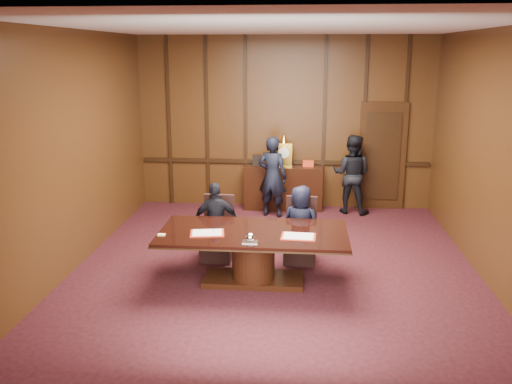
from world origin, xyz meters
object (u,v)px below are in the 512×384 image
sideboard (283,186)px  witness_left (272,177)px  signatory_left (216,222)px  witness_right (352,174)px  signatory_right (301,225)px  conference_table (253,248)px

sideboard → witness_left: (-0.20, -0.54, 0.31)m
witness_left → signatory_left: bearing=90.1°
signatory_left → witness_right: 3.63m
signatory_right → witness_right: (1.00, 2.80, 0.18)m
conference_table → signatory_left: 1.04m
conference_table → witness_left: 3.24m
conference_table → signatory_left: signatory_left is taller
witness_left → witness_right: bearing=-149.6°
signatory_left → signatory_right: bearing=170.5°
conference_table → signatory_right: 1.04m
witness_left → witness_right: 1.61m
conference_table → witness_left: witness_left is taller
sideboard → witness_right: witness_right is taller
conference_table → witness_left: bearing=88.6°
sideboard → conference_table: 3.77m
conference_table → witness_right: size_ratio=1.65×
conference_table → signatory_left: bearing=129.1°
signatory_left → signatory_right: 1.30m
witness_right → sideboard: bearing=10.5°
witness_left → witness_right: (1.57, 0.38, -0.01)m
sideboard → witness_right: size_ratio=1.01×
conference_table → signatory_right: bearing=50.9°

